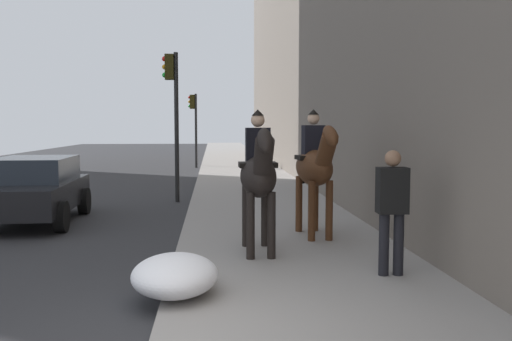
{
  "coord_description": "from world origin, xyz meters",
  "views": [
    {
      "loc": [
        -5.21,
        -0.62,
        2.15
      ],
      "look_at": [
        4.0,
        -1.33,
        1.4
      ],
      "focal_mm": 39.1,
      "sensor_mm": 36.0,
      "label": 1
    }
  ],
  "objects_px": {
    "car_near_lane": "(33,189)",
    "pedestrian_greeting": "(392,204)",
    "mounted_horse_far": "(315,166)",
    "mounted_horse_near": "(259,174)",
    "traffic_light_far_curb": "(194,118)",
    "traffic_light_near_curb": "(173,103)"
  },
  "relations": [
    {
      "from": "mounted_horse_near",
      "to": "traffic_light_far_curb",
      "type": "bearing_deg",
      "value": -176.2
    },
    {
      "from": "mounted_horse_far",
      "to": "traffic_light_far_curb",
      "type": "height_order",
      "value": "traffic_light_far_curb"
    },
    {
      "from": "pedestrian_greeting",
      "to": "car_near_lane",
      "type": "height_order",
      "value": "pedestrian_greeting"
    },
    {
      "from": "mounted_horse_far",
      "to": "mounted_horse_near",
      "type": "bearing_deg",
      "value": -47.55
    },
    {
      "from": "car_near_lane",
      "to": "mounted_horse_far",
      "type": "bearing_deg",
      "value": 64.2
    },
    {
      "from": "mounted_horse_near",
      "to": "mounted_horse_far",
      "type": "distance_m",
      "value": 1.69
    },
    {
      "from": "mounted_horse_far",
      "to": "car_near_lane",
      "type": "bearing_deg",
      "value": -119.42
    },
    {
      "from": "pedestrian_greeting",
      "to": "traffic_light_far_curb",
      "type": "bearing_deg",
      "value": 10.61
    },
    {
      "from": "traffic_light_near_curb",
      "to": "mounted_horse_far",
      "type": "bearing_deg",
      "value": -152.68
    },
    {
      "from": "mounted_horse_near",
      "to": "traffic_light_near_curb",
      "type": "xyz_separation_m",
      "value": [
        6.93,
        1.81,
        1.38
      ]
    },
    {
      "from": "mounted_horse_far",
      "to": "car_near_lane",
      "type": "distance_m",
      "value": 6.38
    },
    {
      "from": "mounted_horse_near",
      "to": "car_near_lane",
      "type": "xyz_separation_m",
      "value": [
        3.83,
        4.68,
        -0.62
      ]
    },
    {
      "from": "pedestrian_greeting",
      "to": "traffic_light_far_curb",
      "type": "xyz_separation_m",
      "value": [
        21.01,
        3.34,
        1.41
      ]
    },
    {
      "from": "traffic_light_near_curb",
      "to": "pedestrian_greeting",
      "type": "bearing_deg",
      "value": -157.36
    },
    {
      "from": "mounted_horse_far",
      "to": "car_near_lane",
      "type": "height_order",
      "value": "mounted_horse_far"
    },
    {
      "from": "mounted_horse_far",
      "to": "traffic_light_near_curb",
      "type": "distance_m",
      "value": 6.53
    },
    {
      "from": "mounted_horse_far",
      "to": "traffic_light_far_curb",
      "type": "relative_size",
      "value": 0.62
    },
    {
      "from": "mounted_horse_far",
      "to": "traffic_light_far_curb",
      "type": "distance_m",
      "value": 18.57
    },
    {
      "from": "pedestrian_greeting",
      "to": "traffic_light_near_curb",
      "type": "bearing_deg",
      "value": 24.21
    },
    {
      "from": "mounted_horse_near",
      "to": "pedestrian_greeting",
      "type": "xyz_separation_m",
      "value": [
        -1.44,
        -1.69,
        -0.29
      ]
    },
    {
      "from": "car_near_lane",
      "to": "pedestrian_greeting",
      "type": "bearing_deg",
      "value": 48.51
    },
    {
      "from": "traffic_light_far_curb",
      "to": "pedestrian_greeting",
      "type": "bearing_deg",
      "value": -170.96
    }
  ]
}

